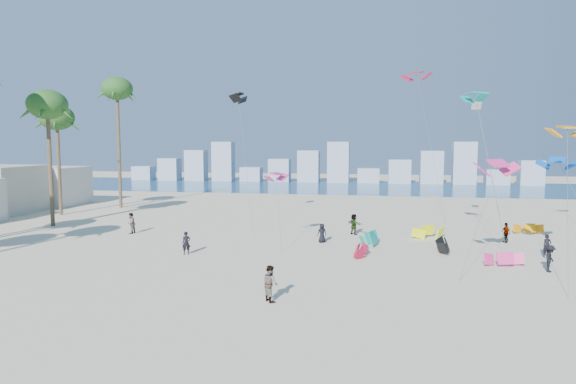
# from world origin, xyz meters

# --- Properties ---
(ground) EXTENTS (220.00, 220.00, 0.00)m
(ground) POSITION_xyz_m (0.00, 0.00, 0.00)
(ground) COLOR beige
(ground) RESTS_ON ground
(ocean) EXTENTS (220.00, 220.00, 0.00)m
(ocean) POSITION_xyz_m (0.00, 72.00, 0.01)
(ocean) COLOR navy
(ocean) RESTS_ON ground
(kitesurfer_near) EXTENTS (0.73, 0.63, 1.68)m
(kitesurfer_near) POSITION_xyz_m (-4.15, 13.66, 0.84)
(kitesurfer_near) COLOR black
(kitesurfer_near) RESTS_ON ground
(kitesurfer_mid) EXTENTS (1.14, 1.16, 1.88)m
(kitesurfer_mid) POSITION_xyz_m (4.22, 4.32, 0.94)
(kitesurfer_mid) COLOR gray
(kitesurfer_mid) RESTS_ON ground
(kitesurfers_far) EXTENTS (34.57, 12.15, 1.88)m
(kitesurfers_far) POSITION_xyz_m (8.18, 19.89, 0.88)
(kitesurfers_far) COLOR black
(kitesurfers_far) RESTS_ON ground
(grounded_kites) EXTENTS (16.92, 14.24, 1.09)m
(grounded_kites) POSITION_xyz_m (13.99, 19.54, 0.48)
(grounded_kites) COLOR #BF1337
(grounded_kites) RESTS_ON ground
(flying_kites) EXTENTS (33.48, 30.38, 16.46)m
(flying_kites) POSITION_xyz_m (13.67, 23.53, 11.04)
(flying_kites) COLOR #F1358A
(flying_kites) RESTS_ON ground
(distant_skyline) EXTENTS (85.00, 3.00, 8.40)m
(distant_skyline) POSITION_xyz_m (-1.19, 82.00, 3.09)
(distant_skyline) COLOR #9EADBF
(distant_skyline) RESTS_ON ground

